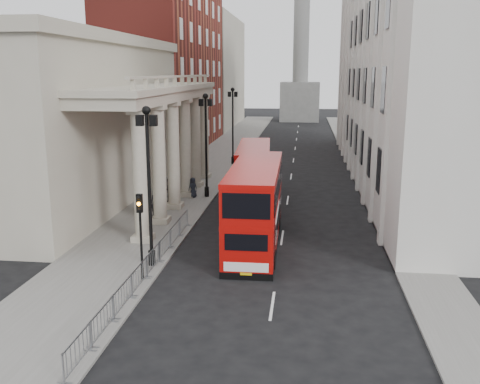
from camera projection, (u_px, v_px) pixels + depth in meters
The scene contains 19 objects.
ground at pixel (140, 299), 24.28m from camera, with size 260.00×260.00×0.00m, color black.
sidewalk_west at pixel (201, 174), 53.68m from camera, with size 6.00×140.00×0.12m, color slate.
sidewalk_east at pixel (369, 178), 51.74m from camera, with size 3.00×140.00×0.12m, color slate.
kerb at pixel (230, 174), 53.33m from camera, with size 0.20×140.00×0.14m, color slate.
portico_building at pixel (76, 125), 41.63m from camera, with size 9.00×28.00×12.00m, color #A09986.
brick_building at pixel (170, 65), 69.58m from camera, with size 9.00×32.00×22.00m, color maroon.
west_building_far at pixel (212, 72), 100.79m from camera, with size 9.00×30.00×20.00m, color #A09986.
east_building at pixel (400, 46), 50.64m from camera, with size 8.00×55.00×25.00m, color silver.
monument_column at pixel (301, 42), 109.16m from camera, with size 8.00×8.00×54.20m.
lamp_post_south at pixel (149, 176), 27.15m from camera, with size 1.05×0.44×8.32m.
lamp_post_mid at pixel (206, 138), 42.64m from camera, with size 1.05×0.44×8.32m.
lamp_post_north at pixel (233, 120), 58.14m from camera, with size 1.05×0.44×8.32m.
traffic_light at pixel (140, 221), 25.58m from camera, with size 0.28×0.33×4.30m.
crowd_barriers at pixel (147, 267), 26.33m from camera, with size 0.50×18.75×1.10m.
bus_near at pixel (255, 204), 31.26m from camera, with size 2.83×11.20×4.82m.
bus_far at pixel (254, 172), 42.45m from camera, with size 3.09×10.36×4.42m.
pedestrian_a at pixel (155, 203), 37.47m from camera, with size 0.70×0.46×1.93m, color black.
pedestrian_b at pixel (169, 190), 41.82m from camera, with size 0.90×0.70×1.86m, color black.
pedestrian_c at pixel (193, 187), 43.25m from camera, with size 0.79×0.51×1.62m, color black.
Camera 1 is at (7.22, -21.91, 10.08)m, focal length 40.00 mm.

